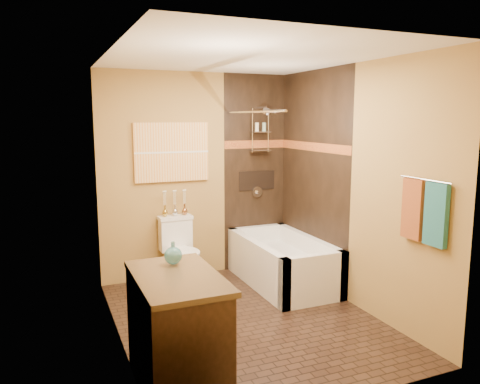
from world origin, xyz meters
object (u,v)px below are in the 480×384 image
toilet (180,251)px  vanity (177,331)px  sunset_painting (172,152)px  bathtub (282,266)px

toilet → vanity: (-0.60, -2.07, 0.03)m
sunset_painting → vanity: size_ratio=0.94×
sunset_painting → bathtub: (1.12, -0.73, -1.33)m
bathtub → toilet: toilet is taller
toilet → vanity: 2.16m
toilet → vanity: bearing=-107.9°
vanity → toilet: bearing=73.7°
sunset_painting → toilet: sunset_painting is taller
bathtub → vanity: vanity is taller
sunset_painting → vanity: 2.66m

